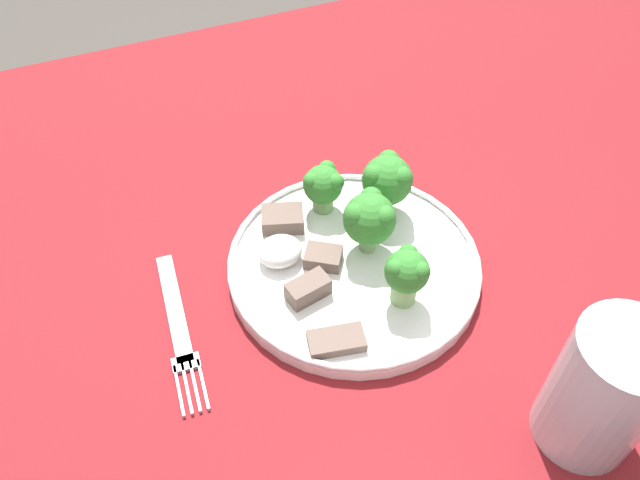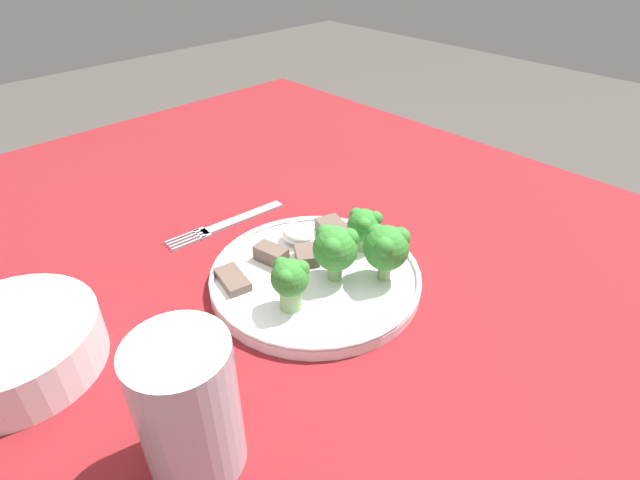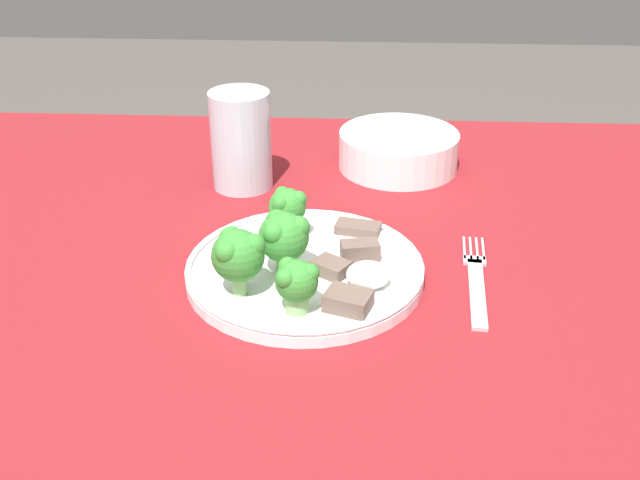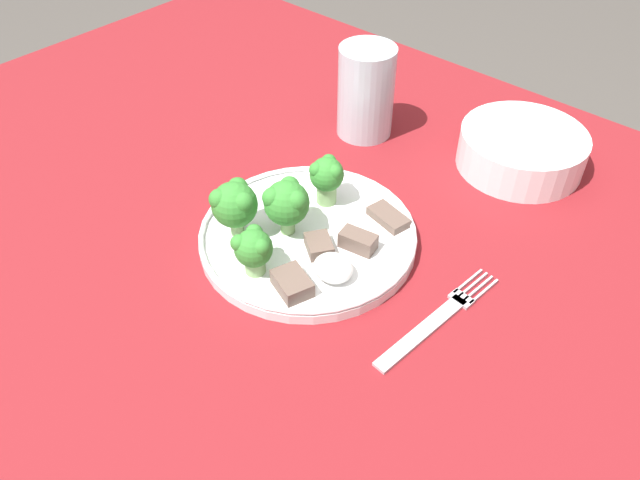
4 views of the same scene
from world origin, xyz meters
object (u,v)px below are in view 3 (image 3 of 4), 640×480
object	(u,v)px
fork	(476,280)
cream_bowl	(398,151)
drinking_glass	(241,145)
dinner_plate	(305,269)

from	to	relation	value
fork	cream_bowl	distance (m)	0.30
fork	drinking_glass	distance (m)	0.35
drinking_glass	cream_bowl	bearing A→B (deg)	19.16
dinner_plate	fork	bearing A→B (deg)	-0.18
dinner_plate	drinking_glass	xyz separation A→B (m)	(-0.10, 0.22, 0.05)
dinner_plate	fork	world-z (taller)	dinner_plate
dinner_plate	drinking_glass	world-z (taller)	drinking_glass
dinner_plate	drinking_glass	bearing A→B (deg)	113.48
fork	cream_bowl	world-z (taller)	cream_bowl
cream_bowl	drinking_glass	distance (m)	0.21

